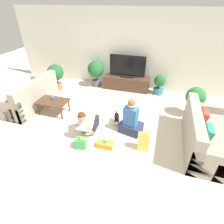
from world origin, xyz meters
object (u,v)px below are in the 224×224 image
sofa_left (30,97)px  sofa_right (205,136)px  coffee_table (53,102)px  person_sitting (131,121)px  potted_plant_corner_left (56,74)px  potted_plant_back_right (159,84)px  dog (117,118)px  potted_plant_back_left (96,71)px  mug (53,98)px  gift_box_b (105,144)px  gift_bag_a (143,141)px  person_kneeling (88,121)px  gift_box_a (81,143)px  tv_console (126,83)px  tv (127,67)px  potted_plant_corner_right (195,98)px

sofa_left → sofa_right: bearing=85.0°
coffee_table → person_sitting: bearing=-5.1°
potted_plant_corner_left → potted_plant_back_right: bearing=11.0°
coffee_table → dog: 1.86m
potted_plant_back_left → mug: potted_plant_back_left is taller
coffee_table → potted_plant_corner_left: (-0.75, 1.43, 0.21)m
gift_box_b → gift_bag_a: gift_bag_a is taller
person_kneeling → gift_box_a: person_kneeling is taller
potted_plant_corner_left → gift_box_a: (2.07, -2.48, -0.44)m
mug → potted_plant_back_right: bearing=36.3°
sofa_right → potted_plant_corner_left: (-4.65, 1.69, 0.26)m
dog → gift_bag_a: gift_bag_a is taller
dog → sofa_left: bearing=161.1°
sofa_left → person_sitting: (3.16, -0.37, 0.03)m
sofa_left → mug: (0.88, -0.09, 0.15)m
coffee_table → gift_box_a: bearing=-38.3°
sofa_left → tv_console: size_ratio=1.16×
gift_box_a → tv_console: bearing=84.7°
person_sitting → dog: 0.47m
person_kneeling → person_sitting: 1.03m
coffee_table → gift_bag_a: size_ratio=1.86×
tv → dog: bearing=-83.9°
tv → potted_plant_back_left: tv is taller
sofa_left → gift_box_a: 2.54m
potted_plant_back_left → person_kneeling: potted_plant_back_left is taller
potted_plant_back_left → mug: (-0.50, -2.04, -0.14)m
tv → potted_plant_back_right: tv is taller
potted_plant_back_right → person_kneeling: size_ratio=0.83×
tv → mug: 2.68m
tv → gift_box_b: (0.21, -3.04, -0.74)m
potted_plant_corner_left → mug: potted_plant_corner_left is taller
potted_plant_corner_left → dog: potted_plant_corner_left is taller
tv_console → gift_box_a: size_ratio=5.25×
potted_plant_back_right → potted_plant_back_left: size_ratio=0.71×
gift_bag_a → mug: size_ratio=3.84×
potted_plant_back_left → person_kneeling: 2.79m
person_sitting → dog: person_sitting is taller
coffee_table → person_kneeling: size_ratio=1.05×
sofa_left → person_kneeling: (2.19, -0.71, 0.04)m
person_kneeling → gift_bag_a: person_kneeling is taller
sofa_right → person_sitting: (-1.64, 0.05, 0.03)m
tv_console → sofa_left: bearing=-141.6°
potted_plant_corner_right → person_sitting: bearing=-140.9°
mug → dog: bearing=-2.2°
sofa_right → potted_plant_back_right: 2.63m
tv → gift_bag_a: tv is taller
coffee_table → sofa_left: bearing=169.6°
sofa_right → potted_plant_corner_left: bearing=70.0°
sofa_left → tv: (2.52, 2.00, 0.50)m
sofa_left → gift_box_b: sofa_left is taller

